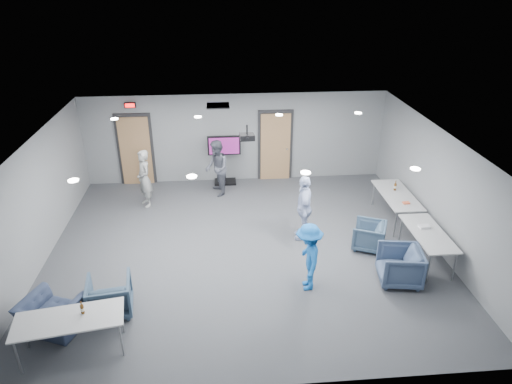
{
  "coord_description": "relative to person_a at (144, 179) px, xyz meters",
  "views": [
    {
      "loc": [
        -0.5,
        -9.09,
        5.89
      ],
      "look_at": [
        0.32,
        0.54,
        1.2
      ],
      "focal_mm": 32.0,
      "sensor_mm": 36.0,
      "label": 1
    }
  ],
  "objects": [
    {
      "name": "wall_left",
      "position": [
        -1.93,
        -2.44,
        0.55
      ],
      "size": [
        0.02,
        8.0,
        2.7
      ],
      "primitive_type": "cube",
      "color": "gray",
      "rests_on": "floor"
    },
    {
      "name": "downlights",
      "position": [
        2.57,
        -2.44,
        1.88
      ],
      "size": [
        6.18,
        3.78,
        0.02
      ],
      "color": "white",
      "rests_on": "ceiling"
    },
    {
      "name": "wrapper",
      "position": [
        6.56,
        -3.07,
        -0.05
      ],
      "size": [
        0.24,
        0.16,
        0.05
      ],
      "primitive_type": "cube",
      "rotation": [
        0.0,
        0.0,
        0.02
      ],
      "color": "silver",
      "rests_on": "table_right_b"
    },
    {
      "name": "person_b",
      "position": [
        1.97,
        0.53,
        0.01
      ],
      "size": [
        0.76,
        0.9,
        1.63
      ],
      "primitive_type": "imported",
      "rotation": [
        0.0,
        0.0,
        -1.38
      ],
      "color": "#545865",
      "rests_on": "floor"
    },
    {
      "name": "table_right_a",
      "position": [
        6.57,
        -1.38,
        -0.12
      ],
      "size": [
        0.78,
        1.86,
        0.73
      ],
      "rotation": [
        0.0,
        0.0,
        1.57
      ],
      "color": "silver",
      "rests_on": "floor"
    },
    {
      "name": "wall_back",
      "position": [
        2.57,
        1.56,
        0.55
      ],
      "size": [
        9.0,
        0.02,
        2.7
      ],
      "primitive_type": "cube",
      "color": "gray",
      "rests_on": "floor"
    },
    {
      "name": "wall_front",
      "position": [
        2.57,
        -6.44,
        0.55
      ],
      "size": [
        9.0,
        0.02,
        2.7
      ],
      "primitive_type": "cube",
      "color": "gray",
      "rests_on": "floor"
    },
    {
      "name": "table_front_left",
      "position": [
        -0.52,
        -5.44,
        -0.12
      ],
      "size": [
        1.85,
        1.0,
        0.73
      ],
      "rotation": [
        0.0,
        0.0,
        0.16
      ],
      "color": "silver",
      "rests_on": "floor"
    },
    {
      "name": "exit_sign",
      "position": [
        -0.43,
        1.49,
        1.65
      ],
      "size": [
        0.32,
        0.08,
        0.16
      ],
      "color": "black",
      "rests_on": "wall_back"
    },
    {
      "name": "person_d",
      "position": [
        3.77,
        -4.01,
        -0.07
      ],
      "size": [
        0.6,
        0.98,
        1.46
      ],
      "primitive_type": "imported",
      "rotation": [
        0.0,
        0.0,
        -1.63
      ],
      "color": "blue",
      "rests_on": "floor"
    },
    {
      "name": "chair_front_a",
      "position": [
        -0.1,
        -4.44,
        -0.43
      ],
      "size": [
        0.9,
        0.92,
        0.74
      ],
      "primitive_type": "imported",
      "rotation": [
        0.0,
        0.0,
        3.29
      ],
      "color": "#394D63",
      "rests_on": "floor"
    },
    {
      "name": "hvac_diffuser",
      "position": [
        2.07,
        0.36,
        1.88
      ],
      "size": [
        0.6,
        0.6,
        0.03
      ],
      "primitive_type": "cube",
      "color": "black",
      "rests_on": "ceiling"
    },
    {
      "name": "person_c",
      "position": [
        4.03,
        -2.05,
        0.01
      ],
      "size": [
        0.54,
        1.0,
        1.63
      ],
      "primitive_type": "imported",
      "rotation": [
        0.0,
        0.0,
        -1.72
      ],
      "color": "silver",
      "rests_on": "floor"
    },
    {
      "name": "bottle_right",
      "position": [
        6.6,
        -1.13,
        0.02
      ],
      "size": [
        0.07,
        0.07,
        0.27
      ],
      "color": "#502E0D",
      "rests_on": "table_right_a"
    },
    {
      "name": "chair_front_b",
      "position": [
        -1.04,
        -4.84,
        -0.48
      ],
      "size": [
        1.25,
        1.18,
        0.65
      ],
      "primitive_type": "imported",
      "rotation": [
        0.0,
        0.0,
        2.76
      ],
      "color": "#313C55",
      "rests_on": "floor"
    },
    {
      "name": "snack_box",
      "position": [
        6.61,
        -1.9,
        -0.06
      ],
      "size": [
        0.17,
        0.12,
        0.04
      ],
      "primitive_type": "cube",
      "rotation": [
        0.0,
        0.0,
        0.06
      ],
      "color": "#E05C38",
      "rests_on": "table_right_a"
    },
    {
      "name": "floor",
      "position": [
        2.57,
        -2.44,
        -0.8
      ],
      "size": [
        9.0,
        9.0,
        0.0
      ],
      "primitive_type": "plane",
      "color": "#363A3E",
      "rests_on": "ground"
    },
    {
      "name": "wall_right",
      "position": [
        7.07,
        -2.44,
        0.55
      ],
      "size": [
        0.02,
        8.0,
        2.7
      ],
      "primitive_type": "cube",
      "color": "gray",
      "rests_on": "floor"
    },
    {
      "name": "chair_right_b",
      "position": [
        5.47,
        -2.66,
        -0.48
      ],
      "size": [
        0.94,
        0.93,
        0.66
      ],
      "primitive_type": "imported",
      "rotation": [
        0.0,
        0.0,
        -1.99
      ],
      "color": "#3B5066",
      "rests_on": "floor"
    },
    {
      "name": "door_left",
      "position": [
        -0.43,
        1.51,
        0.26
      ],
      "size": [
        1.06,
        0.17,
        2.24
      ],
      "color": "black",
      "rests_on": "wall_back"
    },
    {
      "name": "projector",
      "position": [
        2.72,
        -1.4,
        1.6
      ],
      "size": [
        0.36,
        0.34,
        0.36
      ],
      "rotation": [
        0.0,
        0.0,
        0.06
      ],
      "color": "black",
      "rests_on": "ceiling"
    },
    {
      "name": "ceiling",
      "position": [
        2.57,
        -2.44,
        1.9
      ],
      "size": [
        9.0,
        9.0,
        0.0
      ],
      "primitive_type": "plane",
      "rotation": [
        3.14,
        0.0,
        0.0
      ],
      "color": "white",
      "rests_on": "wall_back"
    },
    {
      "name": "bottle_front",
      "position": [
        -0.31,
        -5.33,
        0.01
      ],
      "size": [
        0.06,
        0.06,
        0.24
      ],
      "color": "#502E0D",
      "rests_on": "table_front_left"
    },
    {
      "name": "table_right_b",
      "position": [
        6.57,
        -3.28,
        -0.12
      ],
      "size": [
        0.72,
        1.72,
        0.73
      ],
      "rotation": [
        0.0,
        0.0,
        1.57
      ],
      "color": "silver",
      "rests_on": "floor"
    },
    {
      "name": "person_a",
      "position": [
        0.0,
        0.0,
        0.0
      ],
      "size": [
        0.61,
        0.7,
        1.61
      ],
      "primitive_type": "imported",
      "rotation": [
        0.0,
        0.0,
        -1.11
      ],
      "color": "#999B99",
      "rests_on": "floor"
    },
    {
      "name": "door_right",
      "position": [
        3.77,
        1.51,
        0.26
      ],
      "size": [
        1.06,
        0.17,
        2.24
      ],
      "color": "black",
      "rests_on": "wall_back"
    },
    {
      "name": "chair_right_c",
      "position": [
        5.71,
        -3.98,
        -0.42
      ],
      "size": [
        0.97,
        0.95,
        0.78
      ],
      "primitive_type": "imported",
      "rotation": [
        0.0,
        0.0,
        -1.72
      ],
      "color": "#3D4D69",
      "rests_on": "floor"
    },
    {
      "name": "tv_stand",
      "position": [
        2.21,
        1.3,
        0.05
      ],
      "size": [
        0.98,
        0.47,
        1.51
      ],
      "color": "black",
      "rests_on": "floor"
    }
  ]
}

